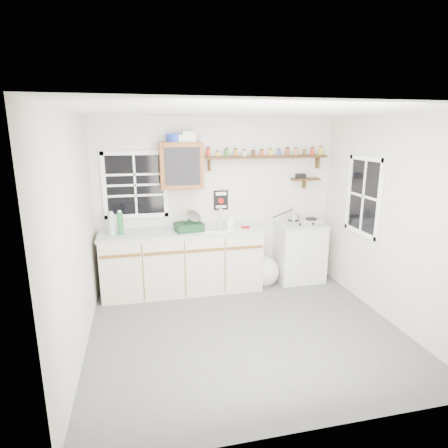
# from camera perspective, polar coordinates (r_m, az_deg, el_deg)

# --- Properties ---
(room) EXTENTS (3.64, 3.24, 2.54)m
(room) POSITION_cam_1_polar(r_m,az_deg,el_deg) (4.16, 3.50, -0.64)
(room) COLOR #535355
(room) RESTS_ON ground
(main_cabinet) EXTENTS (2.31, 0.63, 0.92)m
(main_cabinet) POSITION_cam_1_polar(r_m,az_deg,el_deg) (5.50, -6.32, -5.57)
(main_cabinet) COLOR beige
(main_cabinet) RESTS_ON floor
(right_cabinet) EXTENTS (0.73, 0.57, 0.91)m
(right_cabinet) POSITION_cam_1_polar(r_m,az_deg,el_deg) (6.00, 11.39, -4.16)
(right_cabinet) COLOR beige
(right_cabinet) RESTS_ON floor
(sink) EXTENTS (0.52, 0.44, 0.29)m
(sink) POSITION_cam_1_polar(r_m,az_deg,el_deg) (5.45, -0.85, -0.52)
(sink) COLOR silver
(sink) RESTS_ON main_cabinet
(upper_cabinet) EXTENTS (0.60, 0.32, 0.65)m
(upper_cabinet) POSITION_cam_1_polar(r_m,az_deg,el_deg) (5.36, -6.52, 8.85)
(upper_cabinet) COLOR brown
(upper_cabinet) RESTS_ON wall_back
(upper_cabinet_clutter) EXTENTS (0.40, 0.24, 0.14)m
(upper_cabinet_clutter) POSITION_cam_1_polar(r_m,az_deg,el_deg) (5.33, -6.76, 12.96)
(upper_cabinet_clutter) COLOR #1830A1
(upper_cabinet_clutter) RESTS_ON upper_cabinet
(spice_shelf) EXTENTS (1.91, 0.18, 0.34)m
(spice_shelf) POSITION_cam_1_polar(r_m,az_deg,el_deg) (5.70, 6.44, 10.23)
(spice_shelf) COLOR black
(spice_shelf) RESTS_ON wall_back
(secondary_shelf) EXTENTS (0.45, 0.16, 0.24)m
(secondary_shelf) POSITION_cam_1_polar(r_m,az_deg,el_deg) (5.97, 12.08, 6.77)
(secondary_shelf) COLOR black
(secondary_shelf) RESTS_ON wall_back
(warning_sign) EXTENTS (0.22, 0.02, 0.30)m
(warning_sign) POSITION_cam_1_polar(r_m,az_deg,el_deg) (5.67, -0.48, 3.66)
(warning_sign) COLOR black
(warning_sign) RESTS_ON wall_back
(window_back) EXTENTS (0.93, 0.03, 0.98)m
(window_back) POSITION_cam_1_polar(r_m,az_deg,el_deg) (5.50, -13.39, 5.81)
(window_back) COLOR black
(window_back) RESTS_ON wall_back
(window_right) EXTENTS (0.03, 0.78, 1.08)m
(window_right) POSITION_cam_1_polar(r_m,az_deg,el_deg) (5.36, 20.54, 4.00)
(window_right) COLOR black
(window_right) RESTS_ON wall_back
(water_bottles) EXTENTS (0.20, 0.11, 0.34)m
(water_bottles) POSITION_cam_1_polar(r_m,az_deg,el_deg) (5.29, -16.18, 0.07)
(water_bottles) COLOR #A3B9BF
(water_bottles) RESTS_ON main_cabinet
(dish_rack) EXTENTS (0.42, 0.35, 0.29)m
(dish_rack) POSITION_cam_1_polar(r_m,az_deg,el_deg) (5.32, -5.21, -0.05)
(dish_rack) COLOR #103219
(dish_rack) RESTS_ON main_cabinet
(soap_bottle) EXTENTS (0.11, 0.11, 0.19)m
(soap_bottle) POSITION_cam_1_polar(r_m,az_deg,el_deg) (5.52, 1.01, 0.54)
(soap_bottle) COLOR white
(soap_bottle) RESTS_ON main_cabinet
(rag) EXTENTS (0.15, 0.14, 0.02)m
(rag) POSITION_cam_1_polar(r_m,az_deg,el_deg) (5.47, 3.30, -0.51)
(rag) COLOR maroon
(rag) RESTS_ON main_cabinet
(hotplate) EXTENTS (0.59, 0.33, 0.08)m
(hotplate) POSITION_cam_1_polar(r_m,az_deg,el_deg) (5.85, 11.86, 0.37)
(hotplate) COLOR silver
(hotplate) RESTS_ON right_cabinet
(saucepan) EXTENTS (0.38, 0.21, 0.17)m
(saucepan) POSITION_cam_1_polar(r_m,az_deg,el_deg) (5.78, 10.52, 1.11)
(saucepan) COLOR silver
(saucepan) RESTS_ON hotplate
(trash_bag) EXTENTS (0.44, 0.40, 0.50)m
(trash_bag) POSITION_cam_1_polar(r_m,az_deg,el_deg) (5.79, 6.15, -7.17)
(trash_bag) COLOR beige
(trash_bag) RESTS_ON floor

